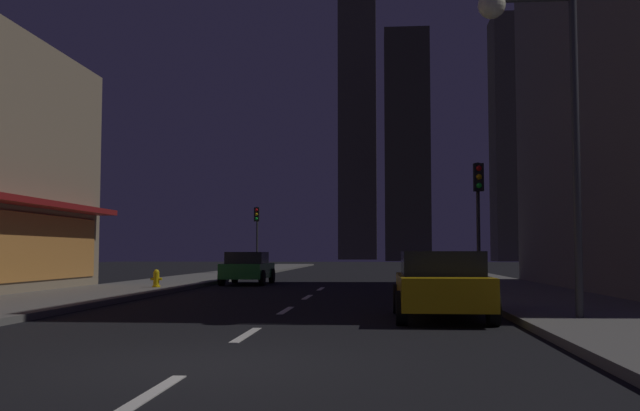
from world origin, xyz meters
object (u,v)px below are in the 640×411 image
at_px(traffic_light_far_left, 257,225).
at_px(street_lamp_right, 532,71).
at_px(traffic_light_near_right, 478,198).
at_px(fire_hydrant_far_left, 156,279).
at_px(car_parked_near, 441,285).
at_px(car_parked_far, 248,268).

height_order(traffic_light_far_left, street_lamp_right, street_lamp_right).
bearing_deg(traffic_light_near_right, traffic_light_far_left, 117.03).
relative_size(fire_hydrant_far_left, traffic_light_near_right, 0.16).
bearing_deg(street_lamp_right, car_parked_near, 150.31).
height_order(car_parked_far, fire_hydrant_far_left, car_parked_far).
bearing_deg(car_parked_far, car_parked_near, -65.99).
height_order(traffic_light_near_right, street_lamp_right, street_lamp_right).
distance_m(fire_hydrant_far_left, traffic_light_far_left, 19.35).
bearing_deg(traffic_light_far_left, traffic_light_near_right, -62.97).
relative_size(car_parked_near, car_parked_far, 1.00).
relative_size(car_parked_near, fire_hydrant_far_left, 6.48).
relative_size(car_parked_near, street_lamp_right, 0.64).
relative_size(fire_hydrant_far_left, traffic_light_far_left, 0.16).
height_order(fire_hydrant_far_left, traffic_light_far_left, traffic_light_far_left).
distance_m(car_parked_far, traffic_light_near_right, 12.58).
xyz_separation_m(car_parked_near, traffic_light_far_left, (-9.10, 29.40, 2.45)).
relative_size(traffic_light_near_right, street_lamp_right, 0.64).
xyz_separation_m(car_parked_near, car_parked_far, (-7.20, 16.17, 0.00)).
relative_size(traffic_light_far_left, street_lamp_right, 0.64).
distance_m(traffic_light_near_right, traffic_light_far_left, 24.21).
xyz_separation_m(car_parked_far, traffic_light_far_left, (-1.90, 13.24, 2.45)).
relative_size(car_parked_far, street_lamp_right, 0.64).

